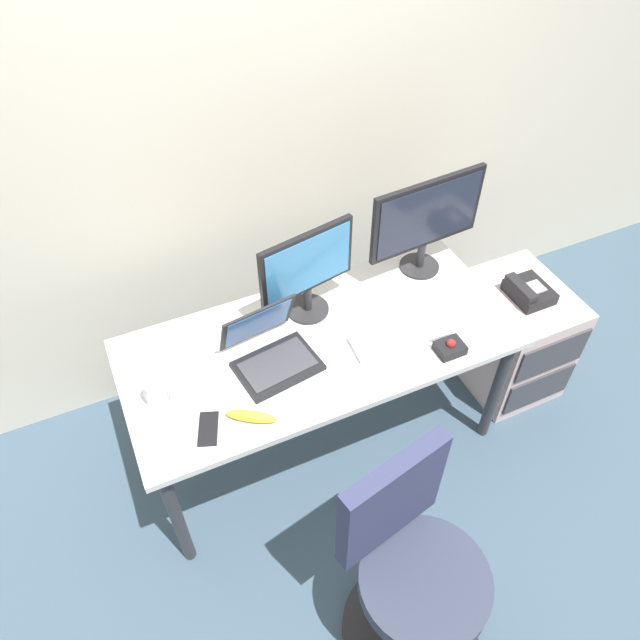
{
  "coord_description": "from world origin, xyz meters",
  "views": [
    {
      "loc": [
        -0.68,
        -1.49,
        2.52
      ],
      "look_at": [
        0.0,
        0.0,
        0.82
      ],
      "focal_mm": 33.92,
      "sensor_mm": 36.0,
      "label": 1
    }
  ],
  "objects_px": {
    "monitor_main": "(427,219)",
    "laptop": "(270,350)",
    "keyboard": "(400,336)",
    "cell_phone": "(208,429)",
    "office_chair": "(411,573)",
    "trackball_mouse": "(450,347)",
    "monitor_side": "(307,269)",
    "coffee_mug": "(156,391)",
    "banana": "(251,416)",
    "file_cabinet": "(511,336)",
    "desk_phone": "(528,291)"
  },
  "relations": [
    {
      "from": "monitor_main",
      "to": "laptop",
      "type": "bearing_deg",
      "value": -164.21
    },
    {
      "from": "keyboard",
      "to": "cell_phone",
      "type": "height_order",
      "value": "keyboard"
    },
    {
      "from": "office_chair",
      "to": "trackball_mouse",
      "type": "height_order",
      "value": "office_chair"
    },
    {
      "from": "laptop",
      "to": "keyboard",
      "type": "bearing_deg",
      "value": -12.5
    },
    {
      "from": "monitor_side",
      "to": "coffee_mug",
      "type": "bearing_deg",
      "value": -163.55
    },
    {
      "from": "trackball_mouse",
      "to": "coffee_mug",
      "type": "relative_size",
      "value": 0.98
    },
    {
      "from": "monitor_side",
      "to": "trackball_mouse",
      "type": "distance_m",
      "value": 0.65
    },
    {
      "from": "monitor_main",
      "to": "keyboard",
      "type": "xyz_separation_m",
      "value": [
        -0.3,
        -0.35,
        -0.26
      ]
    },
    {
      "from": "monitor_side",
      "to": "coffee_mug",
      "type": "relative_size",
      "value": 3.78
    },
    {
      "from": "laptop",
      "to": "banana",
      "type": "bearing_deg",
      "value": -125.24
    },
    {
      "from": "monitor_main",
      "to": "trackball_mouse",
      "type": "bearing_deg",
      "value": -107.59
    },
    {
      "from": "monitor_side",
      "to": "file_cabinet",
      "type": "bearing_deg",
      "value": -11.94
    },
    {
      "from": "office_chair",
      "to": "cell_phone",
      "type": "bearing_deg",
      "value": 125.77
    },
    {
      "from": "keyboard",
      "to": "laptop",
      "type": "bearing_deg",
      "value": 167.5
    },
    {
      "from": "monitor_side",
      "to": "cell_phone",
      "type": "bearing_deg",
      "value": -144.43
    },
    {
      "from": "keyboard",
      "to": "file_cabinet",
      "type": "bearing_deg",
      "value": 6.87
    },
    {
      "from": "office_chair",
      "to": "laptop",
      "type": "distance_m",
      "value": 0.94
    },
    {
      "from": "file_cabinet",
      "to": "monitor_side",
      "type": "height_order",
      "value": "monitor_side"
    },
    {
      "from": "office_chair",
      "to": "laptop",
      "type": "bearing_deg",
      "value": 99.92
    },
    {
      "from": "cell_phone",
      "to": "desk_phone",
      "type": "bearing_deg",
      "value": 26.91
    },
    {
      "from": "keyboard",
      "to": "coffee_mug",
      "type": "bearing_deg",
      "value": 174.23
    },
    {
      "from": "monitor_main",
      "to": "banana",
      "type": "distance_m",
      "value": 1.12
    },
    {
      "from": "file_cabinet",
      "to": "monitor_main",
      "type": "relative_size",
      "value": 1.07
    },
    {
      "from": "office_chair",
      "to": "keyboard",
      "type": "xyz_separation_m",
      "value": [
        0.36,
        0.76,
        0.28
      ]
    },
    {
      "from": "cell_phone",
      "to": "monitor_main",
      "type": "bearing_deg",
      "value": 42.01
    },
    {
      "from": "trackball_mouse",
      "to": "cell_phone",
      "type": "distance_m",
      "value": 0.98
    },
    {
      "from": "file_cabinet",
      "to": "cell_phone",
      "type": "bearing_deg",
      "value": -173.13
    },
    {
      "from": "office_chair",
      "to": "monitor_side",
      "type": "bearing_deg",
      "value": 85.26
    },
    {
      "from": "desk_phone",
      "to": "laptop",
      "type": "distance_m",
      "value": 1.25
    },
    {
      "from": "file_cabinet",
      "to": "keyboard",
      "type": "bearing_deg",
      "value": -173.13
    },
    {
      "from": "desk_phone",
      "to": "monitor_main",
      "type": "distance_m",
      "value": 0.62
    },
    {
      "from": "desk_phone",
      "to": "trackball_mouse",
      "type": "distance_m",
      "value": 0.63
    },
    {
      "from": "office_chair",
      "to": "banana",
      "type": "bearing_deg",
      "value": 116.79
    },
    {
      "from": "monitor_main",
      "to": "coffee_mug",
      "type": "relative_size",
      "value": 4.85
    },
    {
      "from": "desk_phone",
      "to": "office_chair",
      "type": "xyz_separation_m",
      "value": [
        -1.09,
        -0.83,
        -0.18
      ]
    },
    {
      "from": "coffee_mug",
      "to": "desk_phone",
      "type": "bearing_deg",
      "value": -0.87
    },
    {
      "from": "monitor_side",
      "to": "banana",
      "type": "xyz_separation_m",
      "value": [
        -0.41,
        -0.43,
        -0.21
      ]
    },
    {
      "from": "keyboard",
      "to": "trackball_mouse",
      "type": "relative_size",
      "value": 3.79
    },
    {
      "from": "desk_phone",
      "to": "cell_phone",
      "type": "xyz_separation_m",
      "value": [
        -1.56,
        -0.17,
        0.09
      ]
    },
    {
      "from": "trackball_mouse",
      "to": "file_cabinet",
      "type": "bearing_deg",
      "value": 21.41
    },
    {
      "from": "desk_phone",
      "to": "banana",
      "type": "xyz_separation_m",
      "value": [
        -1.41,
        -0.2,
        0.1
      ]
    },
    {
      "from": "monitor_side",
      "to": "laptop",
      "type": "height_order",
      "value": "monitor_side"
    },
    {
      "from": "monitor_main",
      "to": "trackball_mouse",
      "type": "relative_size",
      "value": 4.96
    },
    {
      "from": "monitor_side",
      "to": "laptop",
      "type": "xyz_separation_m",
      "value": [
        -0.24,
        -0.19,
        -0.18
      ]
    },
    {
      "from": "coffee_mug",
      "to": "laptop",
      "type": "bearing_deg",
      "value": 2.13
    },
    {
      "from": "office_chair",
      "to": "trackball_mouse",
      "type": "xyz_separation_m",
      "value": [
        0.51,
        0.62,
        0.29
      ]
    },
    {
      "from": "file_cabinet",
      "to": "monitor_main",
      "type": "distance_m",
      "value": 0.85
    },
    {
      "from": "keyboard",
      "to": "cell_phone",
      "type": "distance_m",
      "value": 0.84
    },
    {
      "from": "desk_phone",
      "to": "office_chair",
      "type": "distance_m",
      "value": 1.38
    },
    {
      "from": "monitor_side",
      "to": "banana",
      "type": "distance_m",
      "value": 0.63
    }
  ]
}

